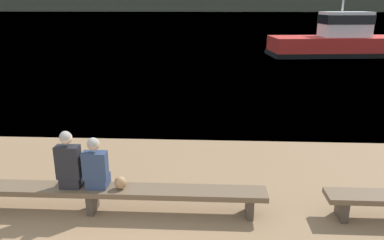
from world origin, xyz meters
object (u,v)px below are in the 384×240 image
object	(u,v)px
bench_main	(92,192)
shopping_bag	(120,183)
person_left	(69,163)
tugboat_red	(338,42)
person_right	(96,166)

from	to	relation	value
bench_main	shopping_bag	distance (m)	0.58
bench_main	shopping_bag	bearing A→B (deg)	-2.37
bench_main	shopping_bag	xyz separation A→B (m)	(0.54, -0.02, 0.20)
bench_main	person_left	xyz separation A→B (m)	(-0.36, 0.00, 0.56)
shopping_bag	bench_main	bearing A→B (deg)	177.63
shopping_bag	tugboat_red	xyz separation A→B (m)	(10.54, 21.46, 0.36)
bench_main	person_left	distance (m)	0.67
person_right	person_left	bearing A→B (deg)	-179.63
tugboat_red	person_left	bearing A→B (deg)	145.61
person_left	tugboat_red	xyz separation A→B (m)	(11.44, 21.44, 0.00)
person_left	tugboat_red	size ratio (longest dim) A/B	0.11
bench_main	person_left	bearing A→B (deg)	179.26
bench_main	person_left	world-z (taller)	person_left
bench_main	tugboat_red	distance (m)	24.14
person_left	person_right	bearing A→B (deg)	0.37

